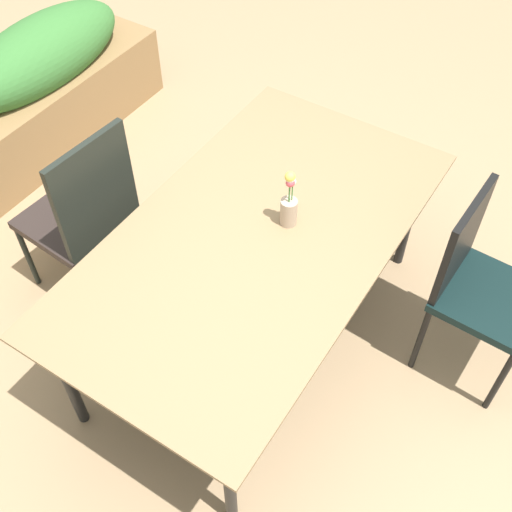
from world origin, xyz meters
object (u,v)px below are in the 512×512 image
(chair_far_side, at_px, (85,211))
(dining_table, at_px, (256,243))
(chair_near_right, at_px, (478,281))
(flower_vase, at_px, (289,204))

(chair_far_side, bearing_deg, dining_table, -74.09)
(dining_table, xyz_separation_m, chair_far_side, (-0.17, 0.82, -0.12))
(dining_table, bearing_deg, chair_far_side, 101.76)
(dining_table, height_order, chair_near_right, chair_near_right)
(dining_table, relative_size, flower_vase, 6.59)
(chair_far_side, xyz_separation_m, flower_vase, (0.31, -0.89, 0.27))
(dining_table, height_order, flower_vase, flower_vase)
(chair_far_side, bearing_deg, flower_vase, -66.98)
(chair_far_side, relative_size, flower_vase, 3.56)
(chair_near_right, height_order, flower_vase, flower_vase)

